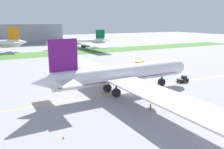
% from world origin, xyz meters
% --- Properties ---
extents(ground_plane, '(600.00, 600.00, 0.00)m').
position_xyz_m(ground_plane, '(0.00, 0.00, 0.00)').
color(ground_plane, '#9E9EA3').
rests_on(ground_plane, ground).
extents(apron_taxi_line, '(280.00, 0.36, 0.01)m').
position_xyz_m(apron_taxi_line, '(0.00, 3.55, 0.00)').
color(apron_taxi_line, yellow).
rests_on(apron_taxi_line, ground).
extents(grass_median_strip, '(320.00, 24.00, 0.10)m').
position_xyz_m(grass_median_strip, '(0.00, 95.99, 0.05)').
color(grass_median_strip, '#4C8438').
rests_on(grass_median_strip, ground).
extents(airliner_foreground, '(48.66, 76.91, 16.14)m').
position_xyz_m(airliner_foreground, '(-2.40, 3.20, 5.48)').
color(airliner_foreground, white).
rests_on(airliner_foreground, ground).
extents(pushback_tug, '(5.58, 2.31, 2.18)m').
position_xyz_m(pushback_tug, '(22.92, 3.58, 0.98)').
color(pushback_tug, '#26262B').
rests_on(pushback_tug, ground).
extents(ground_crew_wingwalker_port, '(0.36, 0.54, 1.60)m').
position_xyz_m(ground_crew_wingwalker_port, '(-2.62, -11.77, 0.97)').
color(ground_crew_wingwalker_port, black).
rests_on(ground_crew_wingwalker_port, ground).
extents(ground_crew_marshaller_front, '(0.45, 0.47, 1.59)m').
position_xyz_m(ground_crew_marshaller_front, '(11.09, 2.36, 0.97)').
color(ground_crew_marshaller_front, black).
rests_on(ground_crew_marshaller_front, ground).
extents(ground_crew_wingwalker_starboard, '(0.44, 0.53, 1.70)m').
position_xyz_m(ground_crew_wingwalker_starboard, '(3.74, -18.69, 1.03)').
color(ground_crew_wingwalker_starboard, black).
rests_on(ground_crew_wingwalker_starboard, ground).
extents(traffic_cone_near_nose, '(0.36, 0.36, 0.58)m').
position_xyz_m(traffic_cone_near_nose, '(-24.40, -15.26, 0.28)').
color(traffic_cone_near_nose, '#F2590C').
rests_on(traffic_cone_near_nose, ground).
extents(service_truck_baggage_loader, '(5.09, 3.91, 3.14)m').
position_xyz_m(service_truck_baggage_loader, '(23.32, 30.31, 1.67)').
color(service_truck_baggage_loader, yellow).
rests_on(service_truck_baggage_loader, ground).
extents(parked_airliner_far_right, '(51.35, 83.51, 13.65)m').
position_xyz_m(parked_airliner_far_right, '(28.77, 117.97, 4.64)').
color(parked_airliner_far_right, white).
rests_on(parked_airliner_far_right, ground).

